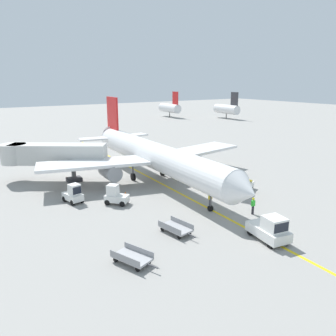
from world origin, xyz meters
The scene contains 17 objects.
ground_plane centered at (0.00, 0.00, 0.00)m, with size 300.00×300.00×0.00m, color gray.
taxi_line_yellow centered at (0.33, 5.00, 0.00)m, with size 0.30×80.00×0.01m, color yellow.
airliner centered at (0.35, 12.76, 3.42)m, with size 28.59×35.30×10.10m.
jet_bridge centered at (-10.95, 19.86, 3.54)m, with size 12.02×9.24×4.85m.
pushback_tug centered at (-0.17, -6.80, 0.99)m, with size 2.43×3.85×2.20m.
baggage_tug_near_wing centered at (-10.81, 10.47, 0.93)m, with size 1.80×2.63×2.10m.
baggage_tug_by_cargo_door centered at (-7.24, 7.67, 0.93)m, with size 2.58×2.64×2.10m.
belt_loader_forward_hold centered at (6.87, 3.28, 0.78)m, with size 5.05×3.28×2.59m.
belt_loader_aft_hold centered at (8.15, 9.21, 0.78)m, with size 3.89×4.82×2.59m.
baggage_cart_loaded centered at (-5.78, -1.49, 0.47)m, with size 2.02×3.84×0.94m.
baggage_cart_empty_trailing centered at (-11.15, -3.86, 0.47)m, with size 2.46×3.79×0.94m.
ground_crew_marshaller centered at (0.55, 1.57, 0.91)m, with size 0.36×0.24×1.70m.
ground_crew_wing_walker centered at (2.83, -2.13, 0.91)m, with size 0.36×0.24×1.70m.
safety_cone_nose_left centered at (12.83, 15.96, 0.22)m, with size 0.36×0.36×0.44m, color orange.
safety_cone_nose_right centered at (-5.17, 9.62, 0.22)m, with size 0.36×0.36×0.44m, color orange.
distant_aircraft_mid_right centered at (43.95, 75.66, 3.22)m, with size 3.00×10.10×8.80m.
distant_aircraft_far_right centered at (57.47, 61.45, 3.22)m, with size 3.00×10.10×8.80m.
Camera 1 is at (-20.63, -23.28, 12.71)m, focal length 35.89 mm.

